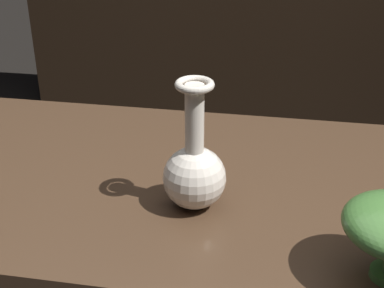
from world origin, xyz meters
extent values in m
cube|color=#422D1E|center=(0.00, 0.00, 0.78)|extent=(1.20, 0.64, 0.05)
cube|color=black|center=(0.00, 2.20, 0.47)|extent=(2.60, 0.40, 0.95)
sphere|color=silver|center=(0.02, -0.09, 0.86)|extent=(0.11, 0.11, 0.11)
cylinder|color=silver|center=(0.02, -0.09, 0.97)|extent=(0.03, 0.03, 0.13)
torus|color=silver|center=(0.02, -0.09, 1.03)|extent=(0.07, 0.07, 0.01)
camera|label=1|loc=(0.16, -0.88, 1.34)|focal=50.36mm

